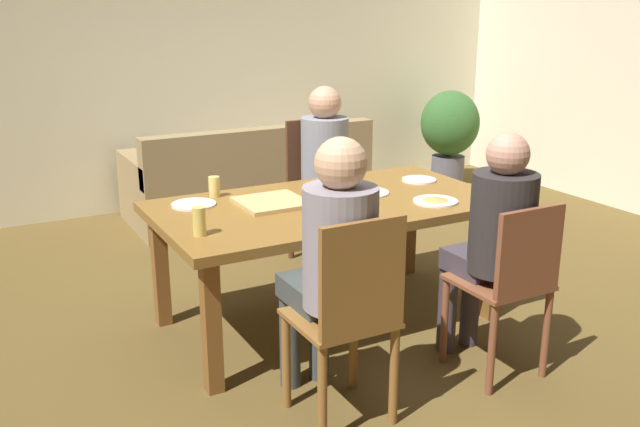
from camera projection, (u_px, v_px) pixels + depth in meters
The scene contains 20 objects.
ground_plane at pixel (328, 320), 4.11m from camera, with size 20.00×20.00×0.00m, color brown.
back_wall at pixel (169, 45), 6.12m from camera, with size 6.99×0.12×2.86m, color #EFE8C8.
side_wall_right at pixel (635, 46), 6.02m from camera, with size 0.12×4.89×2.86m, color #F3E8CC.
dining_table at pixel (328, 215), 3.93m from camera, with size 1.92×1.04×0.72m.
chair_0 at pixel (511, 281), 3.35m from camera, with size 0.40×0.41×0.90m.
person_0 at pixel (494, 232), 3.40m from camera, with size 0.31×0.48×1.22m.
chair_1 at pixel (318, 186), 4.97m from camera, with size 0.42×0.41×1.00m.
person_1 at pixel (328, 162), 4.79m from camera, with size 0.33×0.51×1.25m.
chair_2 at pixel (350, 314), 2.95m from camera, with size 0.41×0.40×0.97m.
person_2 at pixel (333, 255), 3.01m from camera, with size 0.32×0.54×1.27m.
pizza_box_0 at pixel (272, 202), 3.85m from camera, with size 0.36×0.36×0.02m.
plate_0 at pixel (419, 180), 4.36m from camera, with size 0.21×0.21×0.01m.
plate_1 at pixel (367, 193), 4.07m from camera, with size 0.25×0.25×0.01m.
plate_2 at pixel (436, 200), 3.90m from camera, with size 0.25×0.25×0.03m.
plate_3 at pixel (194, 204), 3.83m from camera, with size 0.24×0.24×0.01m.
drinking_glass_0 at pixel (199, 221), 3.32m from camera, with size 0.06×0.06×0.14m, color #DFC65F.
drinking_glass_1 at pixel (214, 187), 3.99m from camera, with size 0.06×0.06×0.12m, color #E6C567.
drinking_glass_2 at pixel (333, 184), 4.00m from camera, with size 0.07×0.07×0.15m, color #E4C363.
couch at pixel (249, 184), 6.05m from camera, with size 2.00×0.91×0.82m.
potted_plant at pixel (450, 129), 7.10m from camera, with size 0.59×0.59×0.95m.
Camera 1 is at (-1.83, -3.28, 1.79)m, focal length 39.36 mm.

